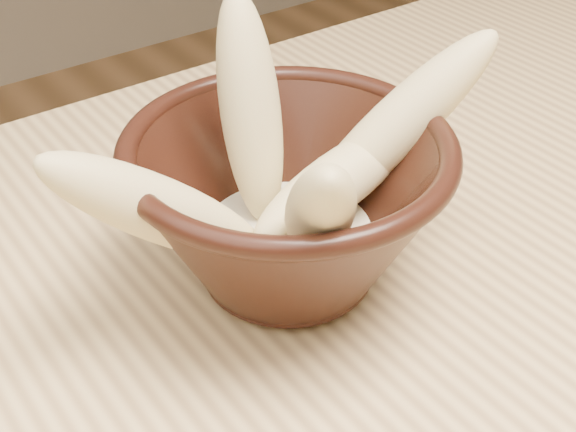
{
  "coord_description": "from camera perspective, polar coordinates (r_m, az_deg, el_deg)",
  "views": [
    {
      "loc": [
        -0.15,
        -0.17,
        1.06
      ],
      "look_at": [
        0.06,
        0.12,
        0.8
      ],
      "focal_mm": 50.0,
      "sensor_mm": 36.0,
      "label": 1
    }
  ],
  "objects": [
    {
      "name": "banana_left",
      "position": [
        0.4,
        -9.14,
        0.46
      ],
      "size": [
        0.13,
        0.06,
        0.11
      ],
      "primitive_type": "ellipsoid",
      "rotation": [
        0.9,
        0.0,
        -1.78
      ],
      "color": "#E5C987",
      "rests_on": "bowl"
    },
    {
      "name": "bowl",
      "position": [
        0.44,
        0.0,
        0.89
      ],
      "size": [
        0.18,
        0.18,
        0.1
      ],
      "rotation": [
        0.0,
        0.0,
        0.02
      ],
      "color": "black",
      "rests_on": "table"
    },
    {
      "name": "banana_front",
      "position": [
        0.38,
        2.23,
        0.18
      ],
      "size": [
        0.09,
        0.11,
        0.12
      ],
      "primitive_type": "ellipsoid",
      "rotation": [
        0.71,
        0.0,
        -0.57
      ],
      "color": "#E5C987",
      "rests_on": "bowl"
    },
    {
      "name": "milk_puddle",
      "position": [
        0.45,
        0.0,
        -1.61
      ],
      "size": [
        0.1,
        0.1,
        0.01
      ],
      "primitive_type": "cylinder",
      "color": "beige",
      "rests_on": "bowl"
    },
    {
      "name": "banana_across",
      "position": [
        0.44,
        3.44,
        2.39
      ],
      "size": [
        0.13,
        0.05,
        0.05
      ],
      "primitive_type": "ellipsoid",
      "rotation": [
        1.4,
        0.0,
        1.7
      ],
      "color": "#E5C987",
      "rests_on": "bowl"
    },
    {
      "name": "banana_right",
      "position": [
        0.45,
        7.68,
        6.28
      ],
      "size": [
        0.14,
        0.07,
        0.12
      ],
      "primitive_type": "ellipsoid",
      "rotation": [
        0.85,
        0.0,
        1.29
      ],
      "color": "#E5C987",
      "rests_on": "bowl"
    },
    {
      "name": "banana_upright",
      "position": [
        0.44,
        -2.69,
        7.52
      ],
      "size": [
        0.05,
        0.08,
        0.13
      ],
      "primitive_type": "ellipsoid",
      "rotation": [
        0.3,
        0.0,
        2.9
      ],
      "color": "#E5C987",
      "rests_on": "bowl"
    }
  ]
}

